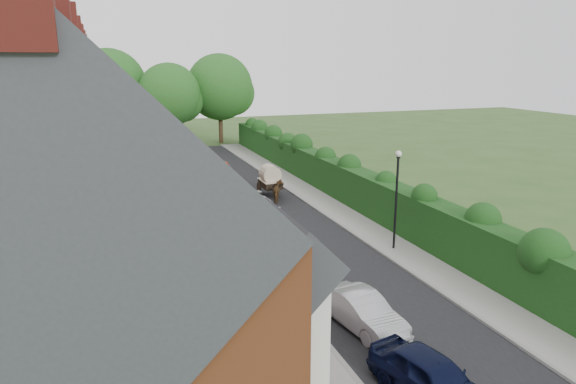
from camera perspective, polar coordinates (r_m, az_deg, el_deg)
name	(u,v)px	position (r m, az deg, el deg)	size (l,w,h in m)	color
ground	(373,292)	(22.22, 9.44, -10.90)	(140.00, 140.00, 0.00)	#2D4C1E
road	(278,219)	(31.42, -1.17, -3.05)	(6.00, 58.00, 0.02)	black
pavement_hedge_side	(338,212)	(32.90, 5.61, -2.23)	(2.20, 58.00, 0.12)	gray
pavement_house_side	(215,225)	(30.45, -8.06, -3.67)	(1.70, 58.00, 0.12)	gray
kerb_hedge_side	(323,214)	(32.47, 3.93, -2.41)	(0.18, 58.00, 0.13)	gray
kerb_house_side	(229,224)	(30.61, -6.60, -3.52)	(0.18, 58.00, 0.13)	gray
hedge	(364,186)	(33.29, 8.47, 0.63)	(2.10, 58.00, 2.85)	#173811
terrace_row	(90,162)	(27.84, -21.18, 3.17)	(9.05, 40.50, 11.50)	#9C4D27
garden_wall_row	(201,225)	(29.22, -9.60, -3.69)	(0.35, 40.35, 1.10)	maroon
lamppost	(397,188)	(26.04, 11.99, 0.47)	(0.32, 0.32, 5.16)	black
tree_far_left	(172,96)	(58.08, -12.71, 10.35)	(7.14, 6.80, 9.29)	#332316
tree_far_right	(223,89)	(61.07, -7.27, 11.32)	(7.98, 7.60, 10.31)	#332316
tree_far_back	(114,87)	(60.57, -18.82, 10.95)	(8.40, 8.00, 10.82)	#332316
car_navy	(432,378)	(15.98, 15.69, -19.25)	(1.64, 4.08, 1.39)	black
car_silver_a	(362,311)	(19.16, 8.21, -12.96)	(1.39, 3.99, 1.31)	#A1A1A5
car_silver_b	(274,246)	(25.16, -1.61, -6.03)	(2.14, 4.64, 1.29)	#B3B7BB
car_white	(261,212)	(30.52, -2.98, -2.19)	(2.04, 5.01, 1.45)	#BABABA
car_green	(230,203)	(32.34, -6.49, -1.21)	(1.85, 4.59, 1.56)	#11391C
car_red	(218,173)	(40.99, -7.77, 2.08)	(1.67, 4.80, 1.58)	maroon
car_beige	(200,162)	(46.33, -9.72, 3.29)	(2.28, 4.94, 1.37)	gray
car_grey	(186,157)	(49.15, -11.31, 3.85)	(1.95, 4.80, 1.39)	#4E5055
car_black	(191,148)	(53.78, -10.73, 4.80)	(1.72, 4.27, 1.45)	black
horse	(279,192)	(35.14, -1.06, 0.03)	(0.78, 1.70, 1.44)	#52371E
horse_cart	(270,178)	(36.71, -2.00, 1.56)	(1.41, 3.12, 2.25)	black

